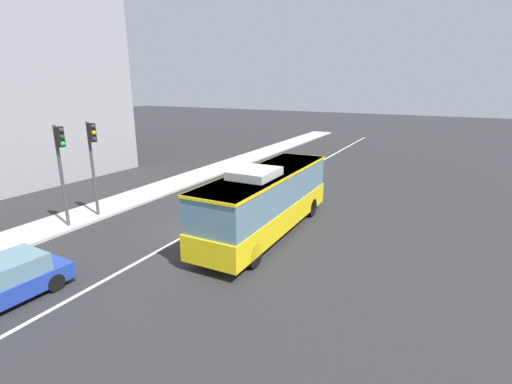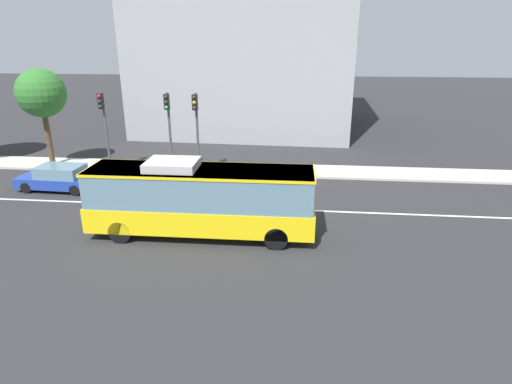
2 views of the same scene
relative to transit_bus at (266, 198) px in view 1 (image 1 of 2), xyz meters
name	(u,v)px [view 1 (image 1 of 2)]	position (x,y,z in m)	size (l,w,h in m)	color
ground_plane	(195,231)	(-1.35, 3.28, -1.81)	(160.00, 160.00, 0.00)	#28282B
sidewalk_kerb	(102,209)	(-1.35, 9.98, -1.74)	(80.00, 2.69, 0.14)	#B2ADA3
lane_centre_line	(195,231)	(-1.35, 3.28, -1.80)	(76.00, 0.16, 0.01)	silver
transit_bus	(266,198)	(0.00, 0.00, 0.00)	(10.02, 2.57, 3.46)	yellow
traffic_light_near_corner	(61,159)	(-4.03, 9.06, 1.75)	(0.33, 0.62, 5.20)	#47474C
traffic_light_mid_block	(93,153)	(-2.23, 9.05, 1.75)	(0.33, 0.62, 5.20)	#47474C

